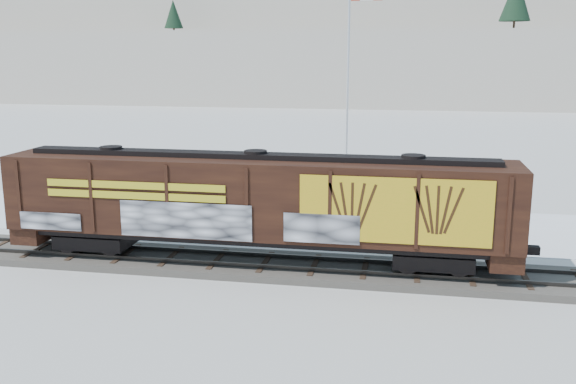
% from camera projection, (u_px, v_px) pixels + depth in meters
% --- Properties ---
extents(ground, '(500.00, 500.00, 0.00)m').
position_uv_depth(ground, '(265.00, 269.00, 25.90)').
color(ground, white).
rests_on(ground, ground).
extents(rail_track, '(50.00, 3.40, 0.43)m').
position_uv_depth(rail_track, '(265.00, 265.00, 25.87)').
color(rail_track, '#59544C').
rests_on(rail_track, ground).
extents(parking_strip, '(40.00, 8.00, 0.03)m').
position_uv_depth(parking_strip, '(297.00, 221.00, 33.10)').
color(parking_strip, white).
rests_on(parking_strip, ground).
extents(hillside, '(360.00, 110.00, 93.00)m').
position_uv_depth(hillside, '(389.00, 28.00, 157.10)').
color(hillside, white).
rests_on(hillside, ground).
extents(hopper_railcar, '(20.14, 3.06, 4.28)m').
position_uv_depth(hopper_railcar, '(256.00, 200.00, 25.35)').
color(hopper_railcar, black).
rests_on(hopper_railcar, rail_track).
extents(flagpole, '(2.30, 0.90, 12.61)m').
position_uv_depth(flagpole, '(349.00, 119.00, 37.53)').
color(flagpole, silver).
rests_on(flagpole, ground).
extents(car_silver, '(4.84, 2.29, 1.60)m').
position_uv_depth(car_silver, '(164.00, 200.00, 34.38)').
color(car_silver, '#A8ABAF').
rests_on(car_silver, parking_strip).
extents(car_white, '(4.38, 1.56, 1.44)m').
position_uv_depth(car_white, '(340.00, 208.00, 32.87)').
color(car_white, silver).
rests_on(car_white, parking_strip).
extents(car_dark, '(5.41, 3.19, 1.47)m').
position_uv_depth(car_dark, '(443.00, 220.00, 30.40)').
color(car_dark, black).
rests_on(car_dark, parking_strip).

